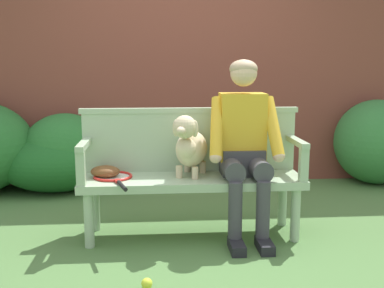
{
  "coord_description": "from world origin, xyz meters",
  "views": [
    {
      "loc": [
        -0.27,
        -3.41,
        1.31
      ],
      "look_at": [
        0.0,
        0.0,
        0.71
      ],
      "focal_mm": 43.73,
      "sensor_mm": 36.0,
      "label": 1
    }
  ],
  "objects_px": {
    "tennis_racket": "(114,177)",
    "tennis_ball": "(147,283)",
    "baseball_glove": "(105,172)",
    "garden_bench": "(192,185)",
    "person_seated": "(244,141)",
    "dog_on_bench": "(190,145)"
  },
  "relations": [
    {
      "from": "garden_bench",
      "to": "person_seated",
      "type": "bearing_deg",
      "value": -1.36
    },
    {
      "from": "person_seated",
      "to": "baseball_glove",
      "type": "height_order",
      "value": "person_seated"
    },
    {
      "from": "garden_bench",
      "to": "dog_on_bench",
      "type": "relative_size",
      "value": 3.49
    },
    {
      "from": "garden_bench",
      "to": "person_seated",
      "type": "xyz_separation_m",
      "value": [
        0.39,
        -0.01,
        0.33
      ]
    },
    {
      "from": "garden_bench",
      "to": "tennis_ball",
      "type": "relative_size",
      "value": 25.17
    },
    {
      "from": "person_seated",
      "to": "baseball_glove",
      "type": "xyz_separation_m",
      "value": [
        -1.03,
        0.04,
        -0.23
      ]
    },
    {
      "from": "dog_on_bench",
      "to": "tennis_racket",
      "type": "relative_size",
      "value": 0.82
    },
    {
      "from": "dog_on_bench",
      "to": "tennis_ball",
      "type": "height_order",
      "value": "dog_on_bench"
    },
    {
      "from": "person_seated",
      "to": "dog_on_bench",
      "type": "xyz_separation_m",
      "value": [
        -0.41,
        0.02,
        -0.03
      ]
    },
    {
      "from": "person_seated",
      "to": "dog_on_bench",
      "type": "height_order",
      "value": "person_seated"
    },
    {
      "from": "dog_on_bench",
      "to": "baseball_glove",
      "type": "bearing_deg",
      "value": 178.14
    },
    {
      "from": "person_seated",
      "to": "tennis_racket",
      "type": "relative_size",
      "value": 2.29
    },
    {
      "from": "baseball_glove",
      "to": "tennis_ball",
      "type": "xyz_separation_m",
      "value": [
        0.32,
        -0.87,
        -0.47
      ]
    },
    {
      "from": "garden_bench",
      "to": "person_seated",
      "type": "distance_m",
      "value": 0.51
    },
    {
      "from": "dog_on_bench",
      "to": "tennis_racket",
      "type": "bearing_deg",
      "value": -178.38
    },
    {
      "from": "tennis_racket",
      "to": "baseball_glove",
      "type": "xyz_separation_m",
      "value": [
        -0.06,
        0.04,
        0.04
      ]
    },
    {
      "from": "person_seated",
      "to": "tennis_racket",
      "type": "xyz_separation_m",
      "value": [
        -0.97,
        0.0,
        -0.26
      ]
    },
    {
      "from": "garden_bench",
      "to": "baseball_glove",
      "type": "distance_m",
      "value": 0.66
    },
    {
      "from": "person_seated",
      "to": "tennis_racket",
      "type": "bearing_deg",
      "value": 179.81
    },
    {
      "from": "tennis_racket",
      "to": "tennis_ball",
      "type": "height_order",
      "value": "tennis_racket"
    },
    {
      "from": "garden_bench",
      "to": "tennis_racket",
      "type": "relative_size",
      "value": 2.85
    },
    {
      "from": "garden_bench",
      "to": "baseball_glove",
      "type": "height_order",
      "value": "baseball_glove"
    }
  ]
}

